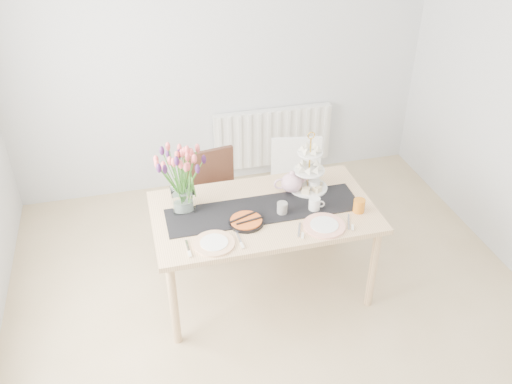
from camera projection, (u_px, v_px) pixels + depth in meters
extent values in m
plane|color=tan|center=(288.00, 340.00, 3.85)|extent=(4.50, 4.50, 0.00)
plane|color=silver|center=(220.00, 58.00, 4.95)|extent=(4.00, 0.00, 4.00)
cube|color=white|center=(273.00, 137.00, 5.48)|extent=(1.20, 0.08, 0.60)
cube|color=tan|center=(264.00, 212.00, 3.91)|extent=(1.60, 0.90, 0.04)
cylinder|color=tan|center=(174.00, 305.00, 3.66)|extent=(0.06, 0.06, 0.71)
cylinder|color=tan|center=(373.00, 269.00, 3.96)|extent=(0.06, 0.06, 0.71)
cylinder|color=tan|center=(162.00, 237.00, 4.27)|extent=(0.06, 0.06, 0.71)
cylinder|color=tan|center=(335.00, 210.00, 4.57)|extent=(0.06, 0.06, 0.71)
cube|color=#331912|center=(218.00, 205.00, 4.50)|extent=(0.49, 0.49, 0.04)
cube|color=#331912|center=(209.00, 172.00, 4.52)|extent=(0.42, 0.11, 0.40)
cylinder|color=#331912|center=(206.00, 245.00, 4.42)|extent=(0.04, 0.04, 0.41)
cylinder|color=#331912|center=(247.00, 234.00, 4.54)|extent=(0.04, 0.04, 0.41)
cylinder|color=#331912|center=(193.00, 221.00, 4.70)|extent=(0.04, 0.04, 0.41)
cylinder|color=#331912|center=(231.00, 211.00, 4.82)|extent=(0.04, 0.04, 0.41)
cube|color=white|center=(298.00, 193.00, 4.64)|extent=(0.50, 0.50, 0.04)
cube|color=white|center=(296.00, 159.00, 4.68)|extent=(0.43, 0.12, 0.41)
cylinder|color=white|center=(278.00, 228.00, 4.61)|extent=(0.04, 0.04, 0.42)
cylinder|color=white|center=(320.00, 226.00, 4.63)|extent=(0.04, 0.04, 0.42)
cylinder|color=white|center=(274.00, 204.00, 4.91)|extent=(0.04, 0.04, 0.42)
cylinder|color=white|center=(314.00, 202.00, 4.93)|extent=(0.04, 0.04, 0.42)
cube|color=black|center=(264.00, 209.00, 3.89)|extent=(1.40, 0.35, 0.01)
cube|color=silver|center=(183.00, 200.00, 3.86)|extent=(0.16, 0.16, 0.16)
cylinder|color=gold|center=(309.00, 164.00, 4.01)|extent=(0.01, 0.01, 0.43)
cylinder|color=white|center=(308.00, 187.00, 4.12)|extent=(0.29, 0.29, 0.01)
cylinder|color=white|center=(309.00, 170.00, 4.04)|extent=(0.24, 0.24, 0.01)
cylinder|color=white|center=(310.00, 153.00, 3.96)|extent=(0.19, 0.19, 0.01)
cylinder|color=white|center=(314.00, 185.00, 4.09)|extent=(0.10, 0.10, 0.09)
cylinder|color=black|center=(246.00, 222.00, 3.76)|extent=(0.25, 0.25, 0.02)
cylinder|color=#DC5A1F|center=(246.00, 220.00, 3.75)|extent=(0.22, 0.22, 0.01)
cylinder|color=gray|center=(282.00, 208.00, 3.84)|extent=(0.11, 0.11, 0.09)
cylinder|color=silver|center=(314.00, 204.00, 3.87)|extent=(0.10, 0.10, 0.10)
cylinder|color=orange|center=(359.00, 206.00, 3.85)|extent=(0.12, 0.12, 0.10)
cylinder|color=silver|center=(214.00, 243.00, 3.57)|extent=(0.29, 0.29, 0.01)
cylinder|color=white|center=(324.00, 226.00, 3.73)|extent=(0.38, 0.38, 0.02)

